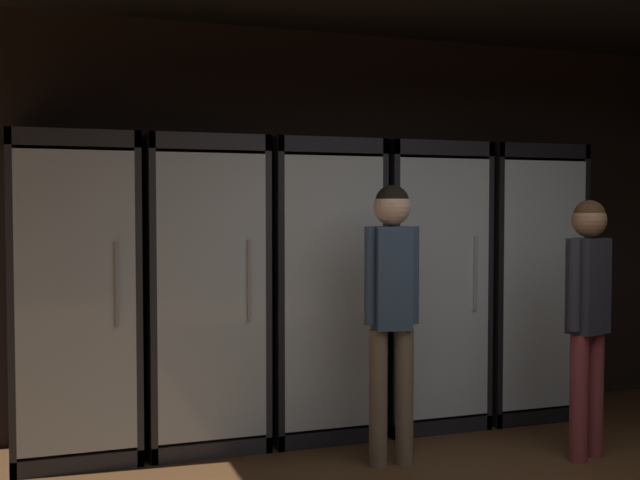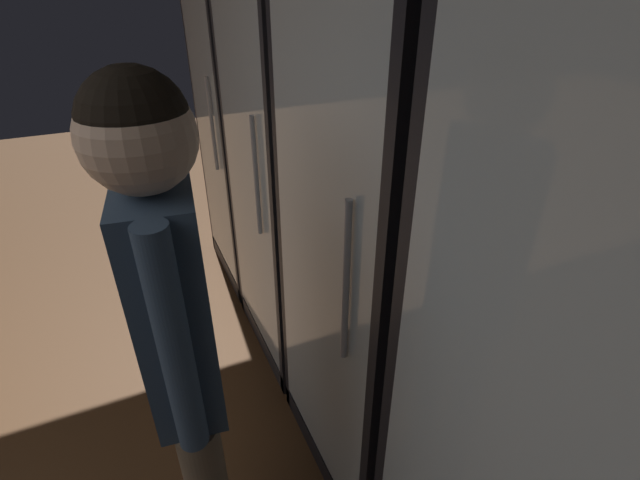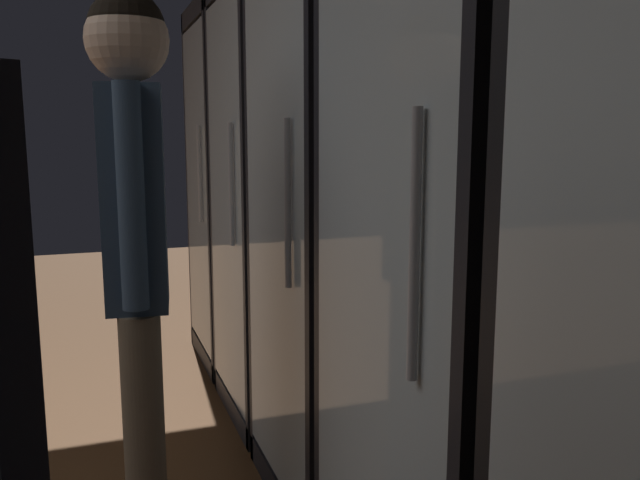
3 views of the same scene
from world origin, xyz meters
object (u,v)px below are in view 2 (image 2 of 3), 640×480
Objects in this scene: cooler_far_left at (269,128)px; cooler_left at (322,173)px; cooler_center at (416,251)px; cooler_right at (632,434)px; shopper_far at (180,341)px.

cooler_far_left and cooler_left have the same top height.
cooler_center and cooler_right have the same top height.
cooler_center is at bearing -179.93° from cooler_right.
cooler_left is 1.00× the size of cooler_right.
cooler_far_left is at bearing -179.98° from cooler_right.
cooler_center is (0.79, -0.00, 0.01)m from cooler_left.
cooler_far_left is 1.00× the size of cooler_center.
cooler_right is (2.37, 0.00, 0.01)m from cooler_far_left.
cooler_center is (1.58, -0.00, 0.01)m from cooler_far_left.
cooler_far_left reaches higher than shopper_far.
cooler_right is (1.58, -0.00, 0.01)m from cooler_left.
cooler_left is 1.58m from cooler_right.
cooler_center is at bearing -0.10° from cooler_left.
cooler_center is at bearing 103.53° from shopper_far.
cooler_far_left is 1.95m from shopper_far.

